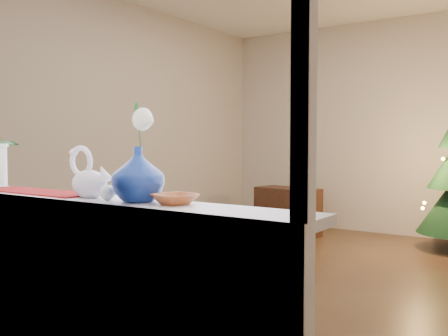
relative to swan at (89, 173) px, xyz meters
The scene contains 14 objects.
ground 2.60m from the swan, 90.47° to the left, with size 5.00×5.00×0.00m, color #3D2519.
wall_back 4.90m from the swan, 90.23° to the left, with size 4.50×0.10×2.70m, color #BCB1A5.
wall_front 0.34m from the swan, 99.65° to the right, with size 4.50×0.10×2.70m, color #BCB1A5.
wall_left 3.31m from the swan, 133.58° to the left, with size 0.10×5.00×2.70m, color #BCB1A5.
window_apron 0.59m from the swan, 104.61° to the right, with size 2.20×0.08×0.88m, color white.
windowsill 0.13m from the swan, 142.30° to the left, with size 2.20×0.26×0.04m, color white.
window_frame 0.68m from the swan, 102.95° to the right, with size 2.22×0.06×1.60m, color white, non-canonical shape.
runner 0.41m from the swan, behind, with size 0.70×0.20×0.01m, color maroon.
swan is the anchor object (origin of this frame).
blue_vase 0.28m from the swan, ahead, with size 0.25×0.25×0.26m, color navy.
lily 0.38m from the swan, ahead, with size 0.14×0.08×0.20m, color white, non-canonical shape.
paperweight 0.16m from the swan, 10.03° to the right, with size 0.07×0.07×0.07m, color white.
amber_dish 0.47m from the swan, ahead, with size 0.15×0.15×0.04m, color #994720.
side_table 4.32m from the swan, 105.15° to the left, with size 0.79×0.39×0.59m, color black.
Camera 1 is at (1.73, -3.85, 1.16)m, focal length 40.00 mm.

